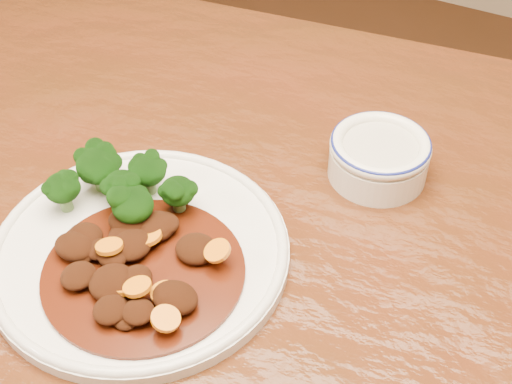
% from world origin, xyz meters
% --- Properties ---
extents(dining_table, '(1.60, 1.08, 0.75)m').
position_xyz_m(dining_table, '(0.00, 0.00, 0.67)').
color(dining_table, '#4E1E0D').
rests_on(dining_table, ground).
extents(dinner_plate, '(0.31, 0.31, 0.02)m').
position_xyz_m(dinner_plate, '(-0.10, -0.08, 0.76)').
color(dinner_plate, white).
rests_on(dinner_plate, dining_table).
extents(broccoli_florets, '(0.15, 0.10, 0.05)m').
position_xyz_m(broccoli_florets, '(-0.15, -0.03, 0.79)').
color(broccoli_florets, '#5B8444').
rests_on(broccoli_florets, dinner_plate).
extents(mince_stew, '(0.20, 0.20, 0.03)m').
position_xyz_m(mince_stew, '(-0.08, -0.10, 0.77)').
color(mince_stew, '#421207').
rests_on(mince_stew, dinner_plate).
extents(dip_bowl, '(0.12, 0.12, 0.05)m').
position_xyz_m(dip_bowl, '(0.07, 0.16, 0.78)').
color(dip_bowl, white).
rests_on(dip_bowl, dining_table).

